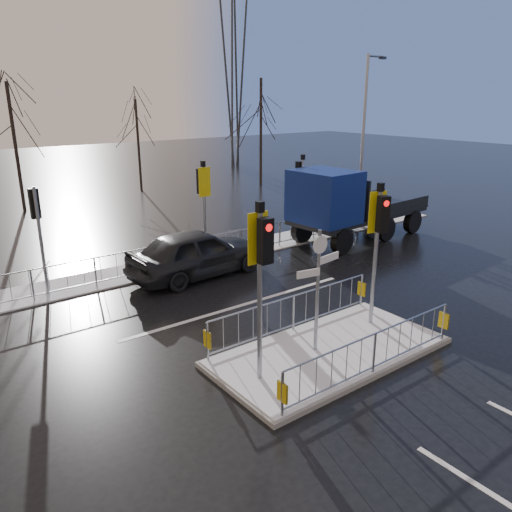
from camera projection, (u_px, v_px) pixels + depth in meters
ground at (329, 354)px, 12.49m from camera, size 120.00×120.00×0.00m
snow_verge at (168, 265)px, 19.01m from camera, size 30.00×2.00×0.04m
lane_markings at (339, 359)px, 12.23m from camera, size 8.00×11.38×0.01m
traffic_island at (329, 340)px, 12.37m from camera, size 6.00×3.04×4.15m
far_kerb_fixtures at (180, 241)px, 18.49m from camera, size 18.00×0.65×3.83m
car_far_lane at (197, 253)px, 17.69m from camera, size 5.16×2.31×1.72m
flatbed_truck at (340, 204)px, 21.37m from camera, size 7.21×3.03×3.27m
tree_far_a at (12, 122)px, 26.58m from camera, size 3.75×3.75×7.08m
tree_far_b at (137, 128)px, 32.88m from camera, size 3.25×3.25×6.14m
tree_far_c at (261, 111)px, 34.90m from camera, size 4.00×4.00×7.55m
street_lamp_right at (364, 135)px, 23.67m from camera, size 1.25×0.18×8.00m
pylon_wires at (223, 35)px, 41.59m from camera, size 70.00×2.38×19.97m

